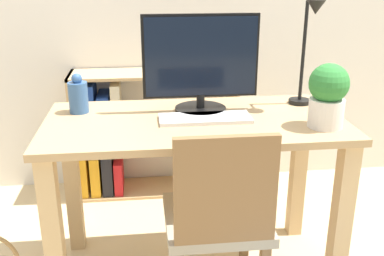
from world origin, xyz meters
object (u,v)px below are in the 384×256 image
Objects in this scene: monitor at (201,62)px; keyboard at (205,118)px; vase at (78,96)px; desk_lamp at (309,43)px; potted_plant at (328,94)px; chair at (219,218)px; bookshelf at (125,136)px.

monitor reaches higher than keyboard.
vase is (-0.53, 0.04, -0.14)m from monitor.
desk_lamp is 1.86× the size of potted_plant.
potted_plant is (0.47, -0.13, 0.13)m from keyboard.
bookshelf is at bearing 112.84° from chair.
keyboard reaches higher than bookshelf.
bookshelf is (-0.38, 0.87, -0.39)m from keyboard.
chair is 0.85× the size of bookshelf.
keyboard is at bearing 96.95° from chair.
desk_lamp is 1.31m from bookshelf.
chair is (0.55, -0.46, -0.37)m from vase.
chair is (-0.45, -0.16, -0.43)m from potted_plant.
desk_lamp reaches higher than potted_plant.
desk_lamp reaches higher than chair.
bookshelf is (-0.84, 1.01, -0.52)m from potted_plant.
chair is at bearing -137.15° from desk_lamp.
keyboard is at bearing -66.64° from bookshelf.
vase is (-0.54, 0.17, 0.07)m from keyboard.
vase is 1.03m from desk_lamp.
monitor is 0.51× the size of bookshelf.
chair is at bearing -71.44° from bookshelf.
bookshelf is at bearing 116.89° from monitor.
chair reaches higher than bookshelf.
potted_plant is at bearing 23.37° from chair.
keyboard is 0.45× the size of chair.
keyboard is 0.80× the size of desk_lamp.
vase reaches higher than chair.
chair reaches higher than keyboard.
potted_plant reaches higher than bookshelf.
bookshelf is (0.16, 0.70, -0.46)m from vase.
desk_lamp is 0.48× the size of bookshelf.
monitor is 0.67m from chair.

